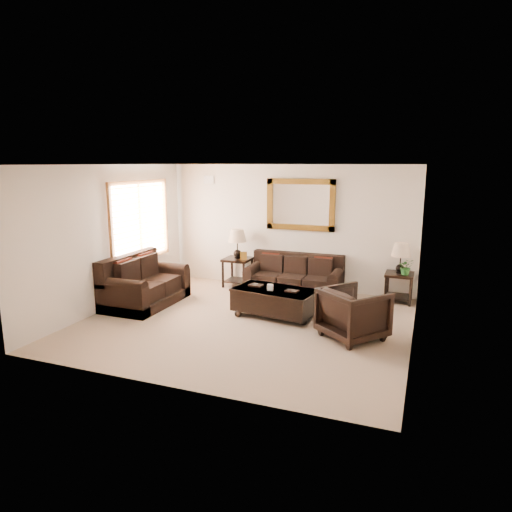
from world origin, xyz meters
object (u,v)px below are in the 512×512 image
at_px(end_table_left, 237,249).
at_px(armchair, 353,311).
at_px(loveseat, 143,286).
at_px(coffee_table, 275,299).
at_px(end_table_right, 400,264).
at_px(sofa, 294,279).

relative_size(end_table_left, armchair, 1.44).
relative_size(loveseat, coffee_table, 1.09).
distance_m(end_table_left, coffee_table, 2.25).
xyz_separation_m(end_table_left, end_table_right, (3.47, 0.02, -0.06)).
bearing_deg(end_table_left, armchair, -37.34).
bearing_deg(end_table_left, coffee_table, -48.89).
bearing_deg(end_table_right, end_table_left, -179.63).
bearing_deg(armchair, loveseat, 34.28).
height_order(loveseat, armchair, loveseat).
height_order(end_table_right, armchair, end_table_right).
relative_size(end_table_right, coffee_table, 0.76).
height_order(sofa, end_table_right, end_table_right).
bearing_deg(armchair, coffee_table, 17.55).
relative_size(loveseat, armchair, 1.93).
bearing_deg(coffee_table, sofa, 102.44).
distance_m(sofa, end_table_left, 1.45).
height_order(loveseat, coffee_table, loveseat).
bearing_deg(end_table_right, armchair, -103.45).
xyz_separation_m(end_table_right, coffee_table, (-2.03, -1.67, -0.47)).
xyz_separation_m(loveseat, end_table_left, (1.21, 1.89, 0.48)).
relative_size(sofa, coffee_table, 1.27).
relative_size(sofa, end_table_right, 1.68).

